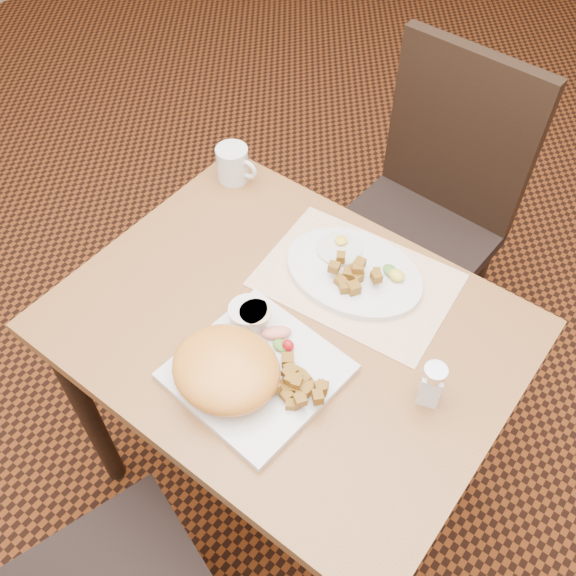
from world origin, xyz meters
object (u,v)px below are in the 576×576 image
at_px(table, 287,353).
at_px(salt_shaker, 432,384).
at_px(coffee_mug, 233,164).
at_px(chair_far, 427,206).
at_px(plate_oval, 354,272).
at_px(plate_square, 257,372).

distance_m(table, salt_shaker, 0.35).
height_order(table, coffee_mug, coffee_mug).
bearing_deg(salt_shaker, chair_far, 116.98).
xyz_separation_m(table, salt_shaker, (0.31, 0.02, 0.16)).
distance_m(salt_shaker, coffee_mug, 0.73).
xyz_separation_m(chair_far, salt_shaker, (0.34, -0.67, 0.26)).
height_order(plate_oval, coffee_mug, coffee_mug).
height_order(plate_square, salt_shaker, salt_shaker).
relative_size(table, plate_oval, 2.96).
xyz_separation_m(salt_shaker, coffee_mug, (-0.68, 0.25, -0.01)).
height_order(table, plate_oval, plate_oval).
bearing_deg(plate_square, salt_shaker, 28.16).
xyz_separation_m(chair_far, coffee_mug, (-0.34, -0.42, 0.25)).
bearing_deg(table, plate_square, -77.70).
bearing_deg(coffee_mug, plate_oval, -11.79).
bearing_deg(plate_square, table, 102.30).
bearing_deg(chair_far, plate_square, 96.50).
distance_m(plate_oval, salt_shaker, 0.32).
xyz_separation_m(table, plate_oval, (0.04, 0.19, 0.12)).
bearing_deg(plate_oval, table, -101.27).
xyz_separation_m(table, chair_far, (-0.03, 0.69, -0.10)).
relative_size(table, chair_far, 0.93).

